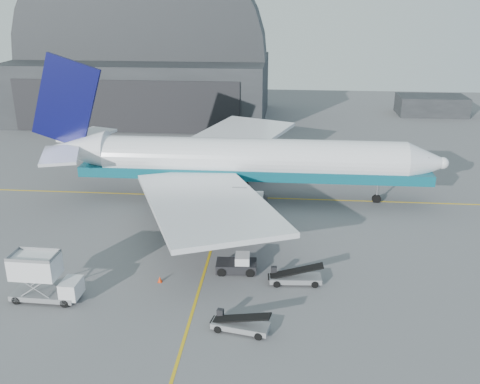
# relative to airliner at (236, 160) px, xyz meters

# --- Properties ---
(ground) EXTENTS (200.00, 200.00, 0.00)m
(ground) POSITION_rel_airliner_xyz_m (-1.26, -19.66, -5.06)
(ground) COLOR #565659
(ground) RESTS_ON ground
(taxi_lines) EXTENTS (80.00, 42.12, 0.02)m
(taxi_lines) POSITION_rel_airliner_xyz_m (-1.26, -6.99, -5.05)
(taxi_lines) COLOR gold
(taxi_lines) RESTS_ON ground
(hangar) EXTENTS (50.00, 28.30, 28.00)m
(hangar) POSITION_rel_airliner_xyz_m (-23.26, 45.29, 4.48)
(hangar) COLOR black
(hangar) RESTS_ON ground
(distant_bldg_a) EXTENTS (14.00, 8.00, 4.00)m
(distant_bldg_a) POSITION_rel_airliner_xyz_m (36.74, 52.34, -5.06)
(distant_bldg_a) COLOR black
(distant_bldg_a) RESTS_ON ground
(airliner) EXTENTS (51.51, 49.95, 18.08)m
(airliner) POSITION_rel_airliner_xyz_m (0.00, 0.00, 0.00)
(airliner) COLOR white
(airliner) RESTS_ON ground
(catering_truck) EXTENTS (5.99, 2.44, 4.08)m
(catering_truck) POSITION_rel_airliner_xyz_m (-14.15, -25.17, -2.99)
(catering_truck) COLOR gray
(catering_truck) RESTS_ON ground
(pushback_tug) EXTENTS (3.87, 2.37, 1.75)m
(pushback_tug) POSITION_rel_airliner_xyz_m (1.84, -18.86, -4.40)
(pushback_tug) COLOR black
(pushback_tug) RESTS_ON ground
(belt_loader_a) EXTENTS (4.85, 2.39, 1.81)m
(belt_loader_a) POSITION_rel_airliner_xyz_m (2.87, -28.24, -4.50)
(belt_loader_a) COLOR gray
(belt_loader_a) RESTS_ON ground
(belt_loader_b) EXTENTS (5.03, 2.01, 1.90)m
(belt_loader_b) POSITION_rel_airliner_xyz_m (7.17, -20.61, -4.47)
(belt_loader_b) COLOR gray
(belt_loader_b) RESTS_ON ground
(traffic_cone) EXTENTS (0.39, 0.39, 0.56)m
(traffic_cone) POSITION_rel_airliner_xyz_m (-5.01, -21.47, -4.79)
(traffic_cone) COLOR red
(traffic_cone) RESTS_ON ground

